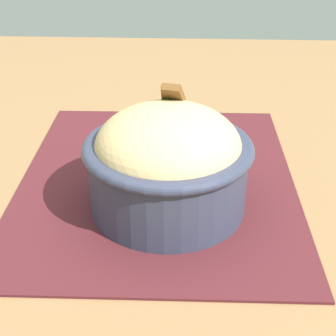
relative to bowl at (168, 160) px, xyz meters
The scene contains 4 objects.
table 0.15m from the bowl, ahead, with size 1.24×1.00×0.75m.
placemat 0.09m from the bowl, 14.93° to the left, with size 0.41×0.34×0.00m, color #47191E.
bowl is the anchor object (origin of this frame).
fork 0.14m from the bowl, ahead, with size 0.02×0.13×0.00m.
Camera 1 is at (-0.56, -0.02, 1.09)m, focal length 54.84 mm.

